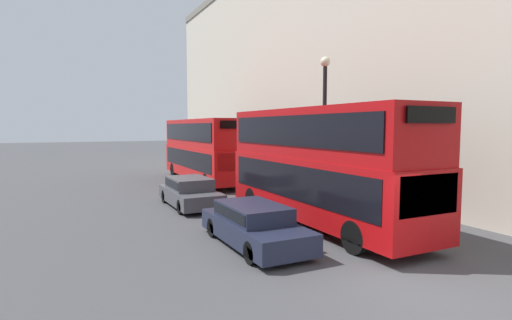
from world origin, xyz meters
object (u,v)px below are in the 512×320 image
bus_second_in_queue (204,147)px  car_hatchback (190,191)px  pedestrian (231,166)px  car_dark_sedan (254,223)px  bus_leading (319,161)px

bus_second_in_queue → car_hatchback: 8.72m
car_hatchback → pedestrian: 11.02m
car_dark_sedan → pedestrian: pedestrian is taller
car_dark_sedan → bus_leading: bearing=21.4°
car_dark_sedan → car_hatchback: (-0.00, 6.83, 0.02)m
car_hatchback → pedestrian: bearing=57.3°
car_dark_sedan → pedestrian: (5.95, 16.10, 0.15)m
bus_leading → car_hatchback: (-3.40, 5.50, -1.70)m
bus_leading → pedestrian: bus_leading is taller
bus_leading → bus_second_in_queue: bus_leading is taller
car_hatchback → car_dark_sedan: bearing=-90.0°
pedestrian → bus_leading: bearing=-99.8°
bus_second_in_queue → car_hatchback: bearing=-113.4°
bus_leading → car_hatchback: bus_leading is taller
bus_leading → bus_second_in_queue: bearing=90.0°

